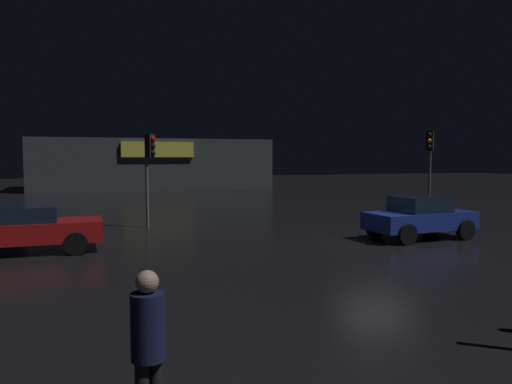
{
  "coord_description": "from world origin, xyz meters",
  "views": [
    {
      "loc": [
        -8.96,
        -13.89,
        2.83
      ],
      "look_at": [
        -1.63,
        7.43,
        1.26
      ],
      "focal_mm": 34.75,
      "sensor_mm": 36.0,
      "label": 1
    }
  ],
  "objects_px": {
    "traffic_signal_opposite": "(149,159)",
    "car_near": "(420,217)",
    "store_building": "(151,164)",
    "car_far": "(22,228)",
    "pedestrian": "(148,342)",
    "traffic_signal_cross_left": "(430,152)"
  },
  "relations": [
    {
      "from": "traffic_signal_opposite",
      "to": "car_near",
      "type": "bearing_deg",
      "value": -34.14
    },
    {
      "from": "store_building",
      "to": "car_far",
      "type": "xyz_separation_m",
      "value": [
        -7.57,
        -30.83,
        -1.5
      ]
    },
    {
      "from": "store_building",
      "to": "pedestrian",
      "type": "relative_size",
      "value": 11.94
    },
    {
      "from": "traffic_signal_cross_left",
      "to": "pedestrian",
      "type": "distance_m",
      "value": 20.95
    },
    {
      "from": "store_building",
      "to": "traffic_signal_opposite",
      "type": "bearing_deg",
      "value": -97.14
    },
    {
      "from": "store_building",
      "to": "car_far",
      "type": "height_order",
      "value": "store_building"
    },
    {
      "from": "traffic_signal_opposite",
      "to": "pedestrian",
      "type": "relative_size",
      "value": 2.17
    },
    {
      "from": "car_near",
      "to": "store_building",
      "type": "bearing_deg",
      "value": 99.12
    },
    {
      "from": "car_near",
      "to": "car_far",
      "type": "height_order",
      "value": "car_near"
    },
    {
      "from": "store_building",
      "to": "pedestrian",
      "type": "bearing_deg",
      "value": -97.07
    },
    {
      "from": "pedestrian",
      "to": "traffic_signal_cross_left",
      "type": "bearing_deg",
      "value": 44.62
    },
    {
      "from": "car_far",
      "to": "traffic_signal_cross_left",
      "type": "bearing_deg",
      "value": 11.5
    },
    {
      "from": "pedestrian",
      "to": "car_near",
      "type": "bearing_deg",
      "value": 42.29
    },
    {
      "from": "car_far",
      "to": "pedestrian",
      "type": "xyz_separation_m",
      "value": [
        2.36,
        -11.14,
        0.28
      ]
    },
    {
      "from": "traffic_signal_cross_left",
      "to": "car_near",
      "type": "relative_size",
      "value": 1.04
    },
    {
      "from": "store_building",
      "to": "traffic_signal_cross_left",
      "type": "height_order",
      "value": "store_building"
    },
    {
      "from": "pedestrian",
      "to": "traffic_signal_opposite",
      "type": "bearing_deg",
      "value": 83.06
    },
    {
      "from": "store_building",
      "to": "traffic_signal_cross_left",
      "type": "distance_m",
      "value": 28.99
    },
    {
      "from": "car_near",
      "to": "car_far",
      "type": "bearing_deg",
      "value": 172.59
    },
    {
      "from": "traffic_signal_opposite",
      "to": "car_far",
      "type": "relative_size",
      "value": 0.83
    },
    {
      "from": "store_building",
      "to": "car_near",
      "type": "relative_size",
      "value": 5.25
    },
    {
      "from": "store_building",
      "to": "traffic_signal_opposite",
      "type": "xyz_separation_m",
      "value": [
        -3.34,
        -26.68,
        0.54
      ]
    }
  ]
}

